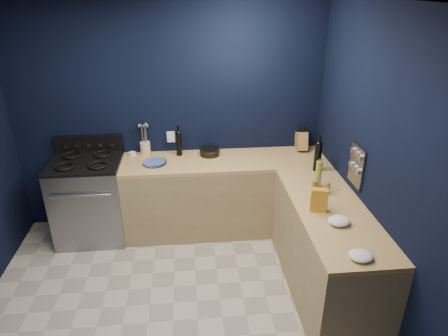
{
  "coord_description": "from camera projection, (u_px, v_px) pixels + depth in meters",
  "views": [
    {
      "loc": [
        0.2,
        -2.61,
        2.71
      ],
      "look_at": [
        0.55,
        1.0,
        1.0
      ],
      "focal_mm": 31.68,
      "sensor_mm": 36.0,
      "label": 1
    }
  ],
  "objects": [
    {
      "name": "floor",
      "position": [
        173.0,
        322.0,
        3.49
      ],
      "size": [
        3.5,
        3.5,
        0.02
      ],
      "primitive_type": "cube",
      "color": "#B2AE9B",
      "rests_on": "ground"
    },
    {
      "name": "ceiling",
      "position": [
        149.0,
        0.0,
        2.37
      ],
      "size": [
        3.5,
        3.5,
        0.02
      ],
      "primitive_type": "cube",
      "color": "silver",
      "rests_on": "ground"
    },
    {
      "name": "wall_back",
      "position": [
        170.0,
        118.0,
        4.52
      ],
      "size": [
        3.5,
        0.02,
        2.6
      ],
      "primitive_type": "cube",
      "color": "black",
      "rests_on": "ground"
    },
    {
      "name": "wall_right",
      "position": [
        390.0,
        181.0,
        3.09
      ],
      "size": [
        0.02,
        3.5,
        2.6
      ],
      "primitive_type": "cube",
      "color": "black",
      "rests_on": "ground"
    },
    {
      "name": "cab_back",
      "position": [
        225.0,
        196.0,
        4.65
      ],
      "size": [
        2.3,
        0.63,
        0.86
      ],
      "primitive_type": "cube",
      "color": "tan",
      "rests_on": "floor"
    },
    {
      "name": "top_back",
      "position": [
        225.0,
        161.0,
        4.46
      ],
      "size": [
        2.3,
        0.63,
        0.04
      ],
      "primitive_type": "cube",
      "color": "olive",
      "rests_on": "cab_back"
    },
    {
      "name": "cab_right",
      "position": [
        326.0,
        252.0,
        3.69
      ],
      "size": [
        0.63,
        1.67,
        0.86
      ],
      "primitive_type": "cube",
      "color": "tan",
      "rests_on": "floor"
    },
    {
      "name": "top_right",
      "position": [
        331.0,
        210.0,
        3.49
      ],
      "size": [
        0.63,
        1.67,
        0.04
      ],
      "primitive_type": "cube",
      "color": "olive",
      "rests_on": "cab_right"
    },
    {
      "name": "gas_range",
      "position": [
        91.0,
        201.0,
        4.49
      ],
      "size": [
        0.76,
        0.66,
        0.92
      ],
      "primitive_type": "cube",
      "color": "gray",
      "rests_on": "floor"
    },
    {
      "name": "oven_door",
      "position": [
        85.0,
        216.0,
        4.21
      ],
      "size": [
        0.59,
        0.02,
        0.42
      ],
      "primitive_type": "cube",
      "color": "black",
      "rests_on": "gas_range"
    },
    {
      "name": "cooktop",
      "position": [
        85.0,
        163.0,
        4.29
      ],
      "size": [
        0.76,
        0.66,
        0.03
      ],
      "primitive_type": "cube",
      "color": "black",
      "rests_on": "gas_range"
    },
    {
      "name": "backguard",
      "position": [
        89.0,
        143.0,
        4.51
      ],
      "size": [
        0.76,
        0.06,
        0.2
      ],
      "primitive_type": "cube",
      "color": "black",
      "rests_on": "gas_range"
    },
    {
      "name": "spice_panel",
      "position": [
        357.0,
        166.0,
        3.63
      ],
      "size": [
        0.02,
        0.28,
        0.38
      ],
      "primitive_type": "cube",
      "color": "gray",
      "rests_on": "wall_right"
    },
    {
      "name": "wall_outlet",
      "position": [
        171.0,
        137.0,
        4.59
      ],
      "size": [
        0.09,
        0.02,
        0.13
      ],
      "primitive_type": "cube",
      "color": "white",
      "rests_on": "wall_back"
    },
    {
      "name": "plate_stack",
      "position": [
        154.0,
        163.0,
        4.33
      ],
      "size": [
        0.31,
        0.31,
        0.03
      ],
      "primitive_type": "cylinder",
      "rotation": [
        0.0,
        0.0,
        0.3
      ],
      "color": "#2C4294",
      "rests_on": "top_back"
    },
    {
      "name": "ramekin",
      "position": [
        132.0,
        154.0,
        4.56
      ],
      "size": [
        0.1,
        0.1,
        0.03
      ],
      "primitive_type": "cylinder",
      "rotation": [
        0.0,
        0.0,
        -0.25
      ],
      "color": "white",
      "rests_on": "top_back"
    },
    {
      "name": "utensil_crock",
      "position": [
        145.0,
        148.0,
        4.57
      ],
      "size": [
        0.14,
        0.14,
        0.15
      ],
      "primitive_type": "cylinder",
      "rotation": [
        0.0,
        0.0,
        -0.25
      ],
      "color": "beige",
      "rests_on": "top_back"
    },
    {
      "name": "wine_bottle_back",
      "position": [
        179.0,
        144.0,
        4.51
      ],
      "size": [
        0.08,
        0.08,
        0.27
      ],
      "primitive_type": "cylinder",
      "rotation": [
        0.0,
        0.0,
        -0.15
      ],
      "color": "black",
      "rests_on": "top_back"
    },
    {
      "name": "lemon_basket",
      "position": [
        210.0,
        152.0,
        4.54
      ],
      "size": [
        0.28,
        0.28,
        0.09
      ],
      "primitive_type": "cylinder",
      "rotation": [
        0.0,
        0.0,
        -0.31
      ],
      "color": "black",
      "rests_on": "top_back"
    },
    {
      "name": "knife_block",
      "position": [
        301.0,
        141.0,
        4.67
      ],
      "size": [
        0.13,
        0.26,
        0.26
      ],
      "primitive_type": "cube",
      "rotation": [
        -0.31,
        0.0,
        -0.06
      ],
      "color": "olive",
      "rests_on": "top_back"
    },
    {
      "name": "wine_bottle_right",
      "position": [
        318.0,
        157.0,
        4.13
      ],
      "size": [
        0.08,
        0.08,
        0.31
      ],
      "primitive_type": "cylinder",
      "rotation": [
        0.0,
        0.0,
        0.01
      ],
      "color": "black",
      "rests_on": "top_right"
    },
    {
      "name": "oil_bottle",
      "position": [
        318.0,
        174.0,
        3.81
      ],
      "size": [
        0.06,
        0.06,
        0.26
      ],
      "primitive_type": "cylinder",
      "rotation": [
        0.0,
        0.0,
        -0.01
      ],
      "color": "olive",
      "rests_on": "top_right"
    },
    {
      "name": "spice_jar_near",
      "position": [
        327.0,
        188.0,
        3.72
      ],
      "size": [
        0.06,
        0.06,
        0.11
      ],
      "primitive_type": "cylinder",
      "rotation": [
        0.0,
        0.0,
        -0.36
      ],
      "color": "olive",
      "rests_on": "top_right"
    },
    {
      "name": "spice_jar_far",
      "position": [
        314.0,
        185.0,
        3.8
      ],
      "size": [
        0.05,
        0.05,
        0.09
      ],
      "primitive_type": "cylinder",
      "rotation": [
        0.0,
        0.0,
        0.07
      ],
      "color": "olive",
      "rests_on": "top_right"
    },
    {
      "name": "crouton_bag",
      "position": [
        319.0,
        200.0,
        3.4
      ],
      "size": [
        0.16,
        0.1,
        0.21
      ],
      "primitive_type": "cube",
      "rotation": [
        0.0,
        0.0,
        -0.27
      ],
      "color": "#B44329",
      "rests_on": "top_right"
    },
    {
      "name": "towel_front",
      "position": [
        339.0,
        221.0,
        3.24
      ],
      "size": [
        0.23,
        0.21,
        0.06
      ],
      "primitive_type": "ellipsoid",
      "rotation": [
        0.0,
        0.0,
        -0.36
      ],
      "color": "white",
      "rests_on": "top_right"
    },
    {
      "name": "towel_end",
      "position": [
        361.0,
        256.0,
        2.84
      ],
      "size": [
        0.18,
        0.16,
        0.05
      ],
      "primitive_type": "ellipsoid",
      "rotation": [
        0.0,
        0.0,
        0.02
      ],
      "color": "white",
      "rests_on": "top_right"
    }
  ]
}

